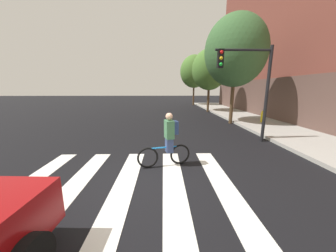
% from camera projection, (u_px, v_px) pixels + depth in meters
% --- Properties ---
extents(ground_plane, '(120.00, 120.00, 0.00)m').
position_uv_depth(ground_plane, '(143.00, 183.00, 4.62)').
color(ground_plane, black).
extents(crosswalk_stripes, '(5.55, 4.17, 0.01)m').
position_uv_depth(crosswalk_stripes, '(125.00, 183.00, 4.61)').
color(crosswalk_stripes, silver).
rests_on(crosswalk_stripes, ground).
extents(cyclist, '(1.67, 0.49, 1.69)m').
position_uv_depth(cyclist, '(168.00, 140.00, 5.52)').
color(cyclist, black).
rests_on(cyclist, ground).
extents(traffic_light_near, '(2.47, 0.28, 4.20)m').
position_uv_depth(traffic_light_near, '(250.00, 78.00, 7.68)').
color(traffic_light_near, black).
rests_on(traffic_light_near, ground).
extents(fire_hydrant, '(0.33, 0.22, 0.78)m').
position_uv_depth(fire_hydrant, '(262.00, 117.00, 12.13)').
color(fire_hydrant, gold).
rests_on(fire_hydrant, sidewalk).
extents(street_tree_near, '(4.00, 4.00, 7.12)m').
position_uv_depth(street_tree_near, '(235.00, 51.00, 11.64)').
color(street_tree_near, '#4C3823').
rests_on(street_tree_near, ground).
extents(street_tree_mid, '(3.59, 3.59, 6.39)m').
position_uv_depth(street_tree_mid, '(210.00, 70.00, 18.14)').
color(street_tree_mid, '#4C3823').
rests_on(street_tree_mid, ground).
extents(street_tree_far, '(4.04, 4.04, 7.18)m').
position_uv_depth(street_tree_far, '(194.00, 72.00, 25.69)').
color(street_tree_far, '#4C3823').
rests_on(street_tree_far, ground).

